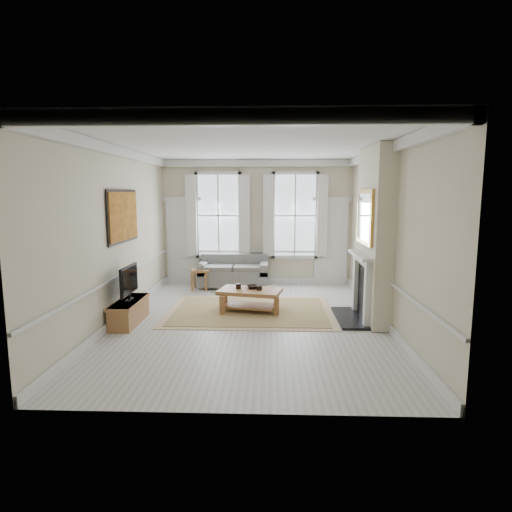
{
  "coord_description": "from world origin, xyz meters",
  "views": [
    {
      "loc": [
        0.41,
        -8.18,
        2.51
      ],
      "look_at": [
        0.1,
        0.34,
        1.25
      ],
      "focal_mm": 30.0,
      "sensor_mm": 36.0,
      "label": 1
    }
  ],
  "objects_px": {
    "sofa": "(234,274)",
    "coffee_table": "(250,293)",
    "side_table": "(200,273)",
    "tv_stand": "(129,312)"
  },
  "relations": [
    {
      "from": "sofa",
      "to": "coffee_table",
      "type": "distance_m",
      "value": 2.5
    },
    {
      "from": "side_table",
      "to": "tv_stand",
      "type": "height_order",
      "value": "side_table"
    },
    {
      "from": "coffee_table",
      "to": "sofa",
      "type": "bearing_deg",
      "value": 115.25
    },
    {
      "from": "sofa",
      "to": "coffee_table",
      "type": "bearing_deg",
      "value": -77.04
    },
    {
      "from": "side_table",
      "to": "tv_stand",
      "type": "bearing_deg",
      "value": -106.7
    },
    {
      "from": "side_table",
      "to": "tv_stand",
      "type": "xyz_separation_m",
      "value": [
        -0.89,
        -2.97,
        -0.2
      ]
    },
    {
      "from": "coffee_table",
      "to": "tv_stand",
      "type": "distance_m",
      "value": 2.48
    },
    {
      "from": "sofa",
      "to": "coffee_table",
      "type": "xyz_separation_m",
      "value": [
        0.56,
        -2.44,
        0.04
      ]
    },
    {
      "from": "coffee_table",
      "to": "tv_stand",
      "type": "relative_size",
      "value": 1.11
    },
    {
      "from": "coffee_table",
      "to": "tv_stand",
      "type": "bearing_deg",
      "value": -146.09
    }
  ]
}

